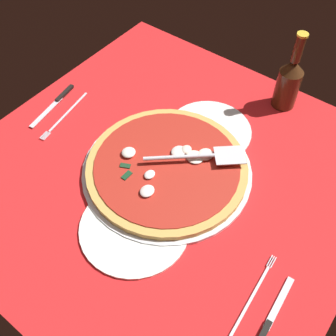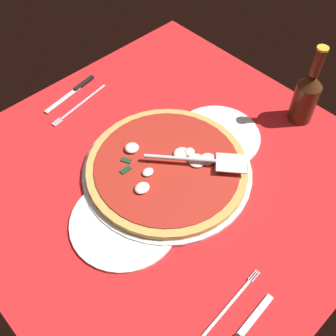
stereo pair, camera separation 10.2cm
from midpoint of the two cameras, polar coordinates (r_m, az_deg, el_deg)
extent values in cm
cube|color=red|center=(104.51, 2.67, -0.95)|extent=(97.98, 97.98, 0.80)
cube|color=white|center=(95.26, -19.24, -13.63)|extent=(9.80, 9.80, 0.10)
cube|color=white|center=(91.62, -10.82, -14.37)|extent=(9.80, 9.80, 0.10)
cube|color=white|center=(101.29, -17.43, -6.57)|extent=(9.80, 9.80, 0.10)
cube|color=white|center=(89.98, -1.85, -14.83)|extent=(9.80, 9.80, 0.10)
cube|color=white|center=(97.87, -9.65, -6.97)|extent=(9.80, 9.80, 0.10)
cube|color=white|center=(108.76, -15.88, -0.38)|extent=(9.80, 9.80, 0.10)
cube|color=white|center=(90.47, 7.26, -14.94)|extent=(9.80, 9.80, 0.10)
cube|color=white|center=(96.35, -1.46, -7.26)|extent=(9.80, 9.80, 0.10)
cube|color=white|center=(105.59, -8.67, -0.55)|extent=(9.80, 9.80, 0.10)
cube|color=white|center=(117.40, -14.55, 4.95)|extent=(9.80, 9.80, 0.10)
cube|color=white|center=(93.04, 16.06, -14.70)|extent=(9.80, 9.80, 0.10)
cube|color=white|center=(96.80, 6.83, -7.40)|extent=(9.80, 9.80, 0.10)
cube|color=white|center=(104.17, -1.13, -0.72)|extent=(9.80, 9.80, 0.10)
cube|color=white|center=(114.46, -7.83, 4.93)|extent=(9.80, 9.80, 0.10)
cube|color=white|center=(126.96, -13.40, 9.52)|extent=(9.80, 9.80, 0.10)
cube|color=white|center=(97.53, 24.19, -14.19)|extent=(9.80, 9.80, 0.10)
cube|color=white|center=(99.20, 14.88, -7.39)|extent=(9.80, 9.80, 0.10)
cube|color=white|center=(104.59, 6.47, -0.88)|extent=(9.80, 9.80, 0.10)
cube|color=white|center=(113.16, -0.86, 4.84)|extent=(9.80, 9.80, 0.10)
cube|color=white|center=(124.25, -7.11, 9.59)|extent=(9.80, 9.80, 0.10)
cube|color=white|center=(103.43, 22.41, -7.25)|extent=(9.80, 9.80, 0.10)
cube|color=white|center=(106.82, 13.89, -1.02)|extent=(9.80, 9.80, 0.10)
cube|color=white|center=(113.54, 6.17, 4.67)|extent=(9.80, 9.80, 0.10)
cube|color=white|center=(123.05, -0.62, 9.54)|extent=(9.80, 9.80, 0.10)
cube|color=white|center=(134.76, -6.48, 13.54)|extent=(9.80, 9.80, 0.10)
cube|color=white|center=(110.75, 20.90, -1.13)|extent=(9.80, 9.80, 0.10)
cube|color=white|center=(115.60, 13.05, 4.45)|extent=(9.80, 9.80, 0.10)
cube|color=white|center=(123.41, 5.91, 9.38)|extent=(9.80, 9.80, 0.10)
cube|color=white|center=(133.65, -0.41, 13.53)|extent=(9.80, 9.80, 0.10)
cube|color=white|center=(119.24, 19.59, 4.17)|extent=(9.80, 9.80, 0.10)
cube|color=white|center=(125.30, 12.32, 9.10)|extent=(9.80, 9.80, 0.10)
cube|color=white|center=(133.98, 5.69, 13.36)|extent=(9.80, 9.80, 0.10)
cube|color=white|center=(144.80, -0.23, 16.91)|extent=(9.80, 9.80, 0.10)
cube|color=white|center=(128.67, 18.45, 8.73)|extent=(9.80, 9.80, 0.10)
cube|color=white|center=(135.73, 11.68, 13.06)|extent=(9.80, 9.80, 0.10)
cube|color=white|center=(145.11, 5.49, 16.75)|extent=(9.80, 9.80, 0.10)
cylinder|color=silver|center=(103.33, 2.82, -0.75)|extent=(43.08, 43.08, 1.32)
cylinder|color=white|center=(95.30, -3.07, -7.76)|extent=(25.51, 25.51, 1.00)
cylinder|color=white|center=(113.01, 9.53, 4.27)|extent=(23.30, 23.30, 1.00)
cylinder|color=gold|center=(102.18, 2.85, -0.25)|extent=(40.80, 40.80, 1.60)
cylinder|color=#B0271C|center=(101.44, 2.87, 0.08)|extent=(36.76, 36.76, 0.30)
ellipsoid|color=#EDE6D0|center=(103.77, 5.78, 2.08)|extent=(2.97, 2.66, 1.28)
ellipsoid|color=white|center=(103.61, 4.59, 1.99)|extent=(4.14, 3.56, 1.02)
ellipsoid|color=white|center=(102.96, 8.37, 1.07)|extent=(4.16, 3.88, 1.06)
ellipsoid|color=white|center=(96.45, -0.65, -3.00)|extent=(3.80, 3.23, 1.09)
ellipsoid|color=white|center=(102.46, 6.85, 0.88)|extent=(4.37, 4.61, 0.84)
ellipsoid|color=white|center=(99.39, 0.08, -0.76)|extent=(3.00, 2.42, 0.92)
ellipsoid|color=white|center=(104.21, -2.32, 2.67)|extent=(3.68, 3.50, 1.32)
cube|color=#1C3F24|center=(102.24, -3.06, 0.89)|extent=(2.33, 2.92, 0.30)
cube|color=#21472C|center=(97.26, -0.27, -2.73)|extent=(1.71, 2.19, 0.30)
cube|color=#174023|center=(100.33, -3.07, -0.46)|extent=(2.82, 1.45, 0.30)
cube|color=silver|center=(101.97, 11.72, 0.50)|extent=(9.47, 9.63, 0.30)
cylinder|color=silver|center=(100.66, 4.58, 1.17)|extent=(12.49, 14.12, 1.00)
cube|color=white|center=(88.01, 12.77, -20.38)|extent=(21.64, 12.57, 0.60)
cube|color=silver|center=(87.78, 11.40, -19.31)|extent=(17.31, 1.68, 0.25)
cube|color=silver|center=(91.87, 15.42, -14.78)|extent=(3.01, 0.41, 0.25)
cube|color=silver|center=(91.90, 15.19, -14.62)|extent=(3.01, 0.41, 0.25)
cube|color=silver|center=(91.93, 14.96, -14.47)|extent=(3.01, 0.41, 0.25)
cube|color=silver|center=(88.53, 15.28, -19.94)|extent=(12.68, 2.18, 0.25)
cube|color=white|center=(124.43, -10.34, 9.37)|extent=(18.38, 14.91, 0.60)
cube|color=silver|center=(122.57, -9.42, 9.02)|extent=(17.82, 3.66, 0.25)
cube|color=silver|center=(118.21, -13.09, 6.29)|extent=(2.99, 0.73, 0.25)
cube|color=silver|center=(117.95, -12.94, 6.20)|extent=(2.99, 0.73, 0.25)
cube|color=silver|center=(117.69, -12.79, 6.11)|extent=(2.99, 0.73, 0.25)
cube|color=silver|center=(117.44, -12.64, 6.03)|extent=(2.99, 0.73, 0.25)
cube|color=black|center=(128.49, -9.48, 11.53)|extent=(7.93, 2.52, 0.80)
cube|color=silver|center=(124.41, -12.23, 9.24)|extent=(13.75, 3.72, 0.25)
cylinder|color=#412512|center=(120.51, 20.85, 8.40)|extent=(6.72, 6.72, 12.01)
cone|color=#412512|center=(115.73, 21.95, 11.18)|extent=(6.72, 6.72, 3.55)
cylinder|color=#412512|center=(112.50, 22.81, 13.32)|extent=(2.59, 2.59, 7.68)
cylinder|color=gold|center=(110.23, 23.48, 14.98)|extent=(2.98, 2.98, 0.60)
camera|label=1|loc=(0.05, -87.13, 3.61)|focal=43.52mm
camera|label=2|loc=(0.05, 92.87, -3.61)|focal=43.52mm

